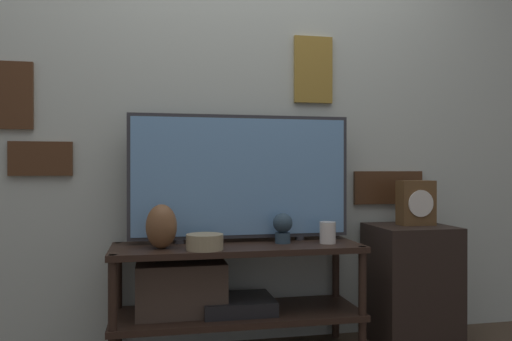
% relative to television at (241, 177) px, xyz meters
% --- Properties ---
extents(wall_back, '(6.40, 0.08, 2.70)m').
position_rel_television_xyz_m(wall_back, '(-0.04, 0.17, 0.44)').
color(wall_back, beige).
rests_on(wall_back, ground_plane).
extents(media_console, '(1.25, 0.43, 0.57)m').
position_rel_television_xyz_m(media_console, '(-0.14, -0.09, -0.55)').
color(media_console, black).
rests_on(media_console, ground_plane).
extents(television, '(1.17, 0.05, 0.67)m').
position_rel_television_xyz_m(television, '(0.00, 0.00, 0.00)').
color(television, '#333338').
rests_on(television, media_console).
extents(vase_wide_bowl, '(0.18, 0.18, 0.07)m').
position_rel_television_xyz_m(vase_wide_bowl, '(-0.21, -0.22, -0.31)').
color(vase_wide_bowl, tan).
rests_on(vase_wide_bowl, media_console).
extents(vase_urn_stoneware, '(0.15, 0.14, 0.21)m').
position_rel_television_xyz_m(vase_urn_stoneware, '(-0.41, -0.15, -0.24)').
color(vase_urn_stoneware, brown).
rests_on(vase_urn_stoneware, media_console).
extents(candle_jar, '(0.08, 0.08, 0.11)m').
position_rel_television_xyz_m(candle_jar, '(0.43, -0.15, -0.29)').
color(candle_jar, silver).
rests_on(candle_jar, media_console).
extents(decorative_bust, '(0.10, 0.10, 0.16)m').
position_rel_television_xyz_m(decorative_bust, '(0.20, -0.10, -0.26)').
color(decorative_bust, '#2D4251').
rests_on(decorative_bust, media_console).
extents(side_table, '(0.42, 0.40, 0.64)m').
position_rel_television_xyz_m(side_table, '(0.93, -0.08, -0.59)').
color(side_table, black).
rests_on(side_table, ground_plane).
extents(mantel_clock, '(0.19, 0.11, 0.25)m').
position_rel_television_xyz_m(mantel_clock, '(0.97, -0.07, -0.15)').
color(mantel_clock, brown).
rests_on(mantel_clock, side_table).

